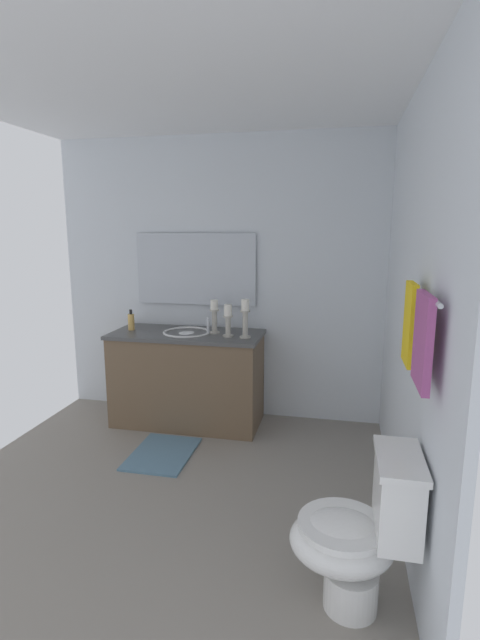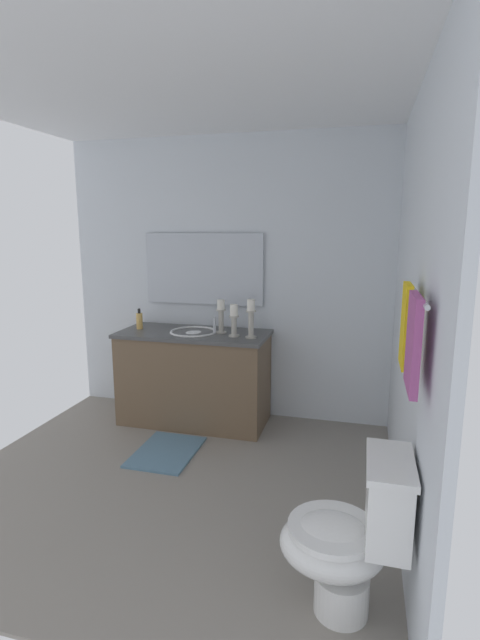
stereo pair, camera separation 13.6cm
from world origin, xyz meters
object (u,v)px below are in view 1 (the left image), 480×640
Objects in this scene: sink_basin at (187,337)px; soap_bottle at (131,322)px; candle_holder_short at (228,320)px; candle_holder_mid at (214,316)px; bath_mat at (162,454)px; towel_near_vanity at (410,324)px; towel_center at (423,341)px; towel_bar at (423,292)px; candle_holder_tall at (245,317)px; toilet at (358,534)px; mirror at (195,269)px; vanity_cabinet at (188,378)px.

sink_basin is 2.23× the size of soap_bottle.
candle_holder_short is 0.17m from candle_holder_mid.
candle_holder_short is at bearing 146.23° from bath_mat.
towel_near_vanity is 1.03× the size of towel_center.
candle_holder_short reaches higher than sink_basin.
towel_bar is 2.35m from bath_mat.
candle_holder_tall is 1.75m from towel_near_vanity.
towel_center is at bearing 36.08° from candle_holder_mid.
towel_center is at bearing 89.10° from toilet.
sink_basin is 1.42× the size of candle_holder_mid.
towel_bar reaches higher than sink_basin.
candle_holder_tall is 1.93m from towel_bar.
towel_center reaches higher than towel_bar.
towel_center is at bearing 53.20° from bath_mat.
candle_holder_mid is 1.57× the size of soap_bottle.
candle_holder_mid is 2.24m from toilet.
candle_holder_mid is at bearing 98.52° from sink_basin.
towel_center is (0.18, -0.02, -0.16)m from towel_bar.
toilet is 0.90m from towel_center.
sink_basin reaches higher than toilet.
sink_basin is at bearing 89.38° from soap_bottle.
candle_holder_short is at bearing -142.06° from towel_bar.
candle_holder_tall is at bearing 81.65° from sink_basin.
soap_bottle is at bearing -94.57° from candle_holder_tall.
mirror is 6.02× the size of soap_bottle.
mirror is 2.62m from towel_center.
towel_center is 0.62× the size of bath_mat.
mirror is at bearing -132.12° from candle_holder_short.
candle_holder_tall is (0.08, 0.52, 0.21)m from sink_basin.
toilet is 0.96m from towel_near_vanity.
towel_bar is at bearing 57.93° from bath_mat.
soap_bottle is at bearing -87.69° from candle_holder_mid.
vanity_cabinet is 2.27m from toilet.
mirror reaches higher than candle_holder_short.
candle_holder_mid is at bearing 44.05° from mirror.
bath_mat is (-1.00, -1.60, -1.40)m from towel_bar.
vanity_cabinet is 2.54m from towel_center.
towel_near_vanity and towel_center have the same top height.
bath_mat is (-1.18, -1.37, -0.36)m from toilet.
bath_mat is at bearing -43.65° from candle_holder_tall.
vanity_cabinet is at bearing -90.00° from sink_basin.
sink_basin is 1.52× the size of candle_holder_short.
towel_bar is at bearing 52.18° from soap_bottle.
towel_center is at bearing 41.16° from vanity_cabinet.
towel_bar is 1.90× the size of towel_near_vanity.
toilet is (1.74, 1.00, -0.58)m from candle_holder_short.
mirror is 2.49m from towel_bar.
toilet is 2.03× the size of towel_center.
candle_holder_mid is 0.74× the size of towel_near_vanity.
candle_holder_short is at bearing -145.45° from towel_center.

